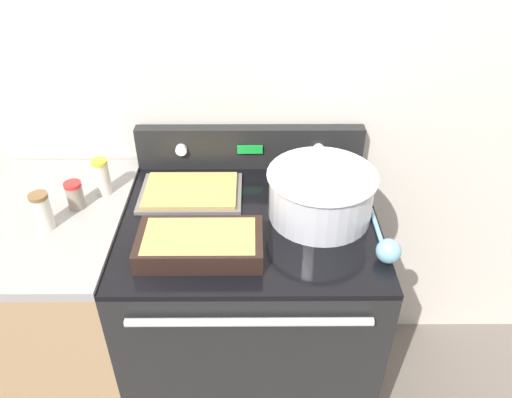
{
  "coord_description": "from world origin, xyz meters",
  "views": [
    {
      "loc": [
        0.01,
        -0.92,
        1.88
      ],
      "look_at": [
        0.02,
        0.36,
        0.98
      ],
      "focal_mm": 35.0,
      "sensor_mm": 36.0,
      "label": 1
    }
  ],
  "objects_px": {
    "ladle": "(387,249)",
    "mixing_bowl": "(321,192)",
    "casserole_dish": "(200,243)",
    "spice_jar_red_cap": "(75,195)",
    "spice_jar_brown_cap": "(42,211)",
    "spice_jar_yellow_cap": "(102,177)",
    "baking_tray": "(191,192)"
  },
  "relations": [
    {
      "from": "spice_jar_yellow_cap",
      "to": "spice_jar_brown_cap",
      "type": "bearing_deg",
      "value": -125.24
    },
    {
      "from": "baking_tray",
      "to": "spice_jar_brown_cap",
      "type": "relative_size",
      "value": 2.83
    },
    {
      "from": "mixing_bowl",
      "to": "spice_jar_red_cap",
      "type": "relative_size",
      "value": 3.68
    },
    {
      "from": "casserole_dish",
      "to": "spice_jar_yellow_cap",
      "type": "height_order",
      "value": "spice_jar_yellow_cap"
    },
    {
      "from": "casserole_dish",
      "to": "spice_jar_yellow_cap",
      "type": "bearing_deg",
      "value": 139.66
    },
    {
      "from": "ladle",
      "to": "spice_jar_brown_cap",
      "type": "relative_size",
      "value": 2.26
    },
    {
      "from": "spice_jar_red_cap",
      "to": "ladle",
      "type": "bearing_deg",
      "value": -13.85
    },
    {
      "from": "casserole_dish",
      "to": "ladle",
      "type": "bearing_deg",
      "value": -2.5
    },
    {
      "from": "ladle",
      "to": "spice_jar_red_cap",
      "type": "height_order",
      "value": "spice_jar_red_cap"
    },
    {
      "from": "ladle",
      "to": "mixing_bowl",
      "type": "bearing_deg",
      "value": 129.87
    },
    {
      "from": "mixing_bowl",
      "to": "spice_jar_brown_cap",
      "type": "height_order",
      "value": "mixing_bowl"
    },
    {
      "from": "ladle",
      "to": "spice_jar_brown_cap",
      "type": "height_order",
      "value": "spice_jar_brown_cap"
    },
    {
      "from": "baking_tray",
      "to": "ladle",
      "type": "relative_size",
      "value": 1.26
    },
    {
      "from": "spice_jar_red_cap",
      "to": "spice_jar_brown_cap",
      "type": "height_order",
      "value": "spice_jar_brown_cap"
    },
    {
      "from": "casserole_dish",
      "to": "spice_jar_yellow_cap",
      "type": "distance_m",
      "value": 0.46
    },
    {
      "from": "mixing_bowl",
      "to": "spice_jar_red_cap",
      "type": "bearing_deg",
      "value": 177.78
    },
    {
      "from": "baking_tray",
      "to": "ladle",
      "type": "bearing_deg",
      "value": -28.41
    },
    {
      "from": "spice_jar_brown_cap",
      "to": "spice_jar_yellow_cap",
      "type": "bearing_deg",
      "value": 54.76
    },
    {
      "from": "casserole_dish",
      "to": "spice_jar_red_cap",
      "type": "xyz_separation_m",
      "value": [
        -0.41,
        0.21,
        0.02
      ]
    },
    {
      "from": "casserole_dish",
      "to": "spice_jar_red_cap",
      "type": "distance_m",
      "value": 0.47
    },
    {
      "from": "mixing_bowl",
      "to": "casserole_dish",
      "type": "height_order",
      "value": "mixing_bowl"
    },
    {
      "from": "spice_jar_yellow_cap",
      "to": "ladle",
      "type": "bearing_deg",
      "value": -19.84
    },
    {
      "from": "mixing_bowl",
      "to": "baking_tray",
      "type": "bearing_deg",
      "value": 164.56
    },
    {
      "from": "baking_tray",
      "to": "spice_jar_red_cap",
      "type": "bearing_deg",
      "value": -166.41
    },
    {
      "from": "ladle",
      "to": "casserole_dish",
      "type": "bearing_deg",
      "value": 177.5
    },
    {
      "from": "spice_jar_brown_cap",
      "to": "casserole_dish",
      "type": "bearing_deg",
      "value": -12.58
    },
    {
      "from": "baking_tray",
      "to": "spice_jar_yellow_cap",
      "type": "height_order",
      "value": "spice_jar_yellow_cap"
    },
    {
      "from": "casserole_dish",
      "to": "spice_jar_yellow_cap",
      "type": "xyz_separation_m",
      "value": [
        -0.35,
        0.29,
        0.04
      ]
    },
    {
      "from": "spice_jar_brown_cap",
      "to": "ladle",
      "type": "bearing_deg",
      "value": -7.32
    },
    {
      "from": "ladle",
      "to": "spice_jar_red_cap",
      "type": "xyz_separation_m",
      "value": [
        -0.95,
        0.23,
        0.03
      ]
    },
    {
      "from": "baking_tray",
      "to": "spice_jar_red_cap",
      "type": "distance_m",
      "value": 0.37
    },
    {
      "from": "mixing_bowl",
      "to": "ladle",
      "type": "xyz_separation_m",
      "value": [
        0.17,
        -0.2,
        -0.06
      ]
    }
  ]
}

